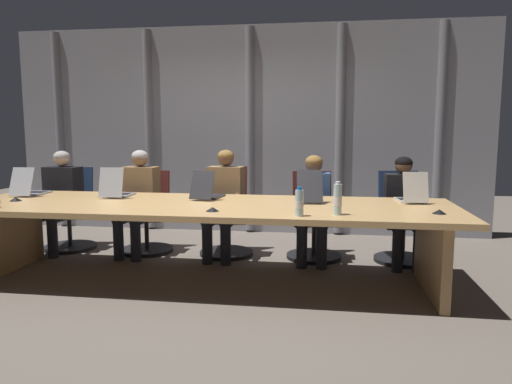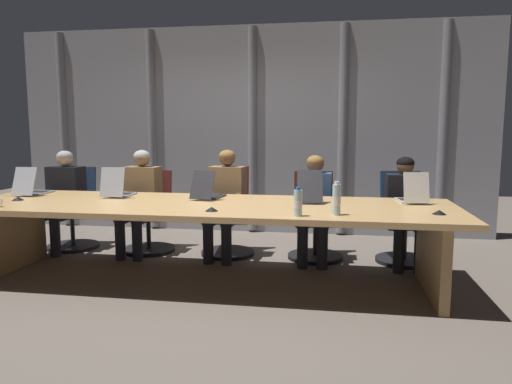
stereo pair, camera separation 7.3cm
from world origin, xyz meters
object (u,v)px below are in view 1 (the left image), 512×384
at_px(office_chair_left_mid, 148,221).
at_px(conference_mic_left_side, 16,199).
at_px(person_left_end, 59,195).
at_px(water_bottle_secondary, 338,200).
at_px(person_right_mid, 313,202).
at_px(water_bottle_primary, 299,203).
at_px(laptop_center, 208,193).
at_px(laptop_left_end, 30,189).
at_px(office_chair_left_end, 71,218).
at_px(conference_mic_right_side, 212,209).
at_px(laptop_right_mid, 309,194).
at_px(person_right_end, 404,204).
at_px(laptop_left_mid, 117,191).
at_px(office_chair_right_end, 402,227).
at_px(office_chair_right_mid, 314,225).
at_px(person_center, 224,198).
at_px(person_left_mid, 138,196).
at_px(laptop_right_end, 411,196).
at_px(office_chair_center, 227,222).
at_px(conference_mic_middle, 439,212).

distance_m(office_chair_left_mid, conference_mic_left_side, 1.47).
bearing_deg(person_left_end, water_bottle_secondary, 72.54).
relative_size(person_right_mid, conference_mic_left_side, 10.29).
bearing_deg(conference_mic_left_side, water_bottle_primary, -8.61).
distance_m(laptop_center, person_right_mid, 1.15).
bearing_deg(laptop_left_end, person_left_end, 0.57).
distance_m(laptop_left_end, laptop_center, 1.87).
bearing_deg(office_chair_left_end, laptop_left_end, -9.71).
height_order(water_bottle_primary, conference_mic_right_side, water_bottle_primary).
distance_m(person_left_end, water_bottle_secondary, 3.38).
bearing_deg(laptop_right_mid, water_bottle_secondary, -166.40).
xyz_separation_m(laptop_center, water_bottle_secondary, (1.24, -0.73, 0.07)).
bearing_deg(person_right_end, laptop_left_mid, -81.60).
relative_size(office_chair_right_end, water_bottle_primary, 4.18).
height_order(office_chair_right_mid, person_center, person_center).
height_order(laptop_left_mid, water_bottle_primary, laptop_left_mid).
bearing_deg(water_bottle_primary, laptop_left_end, 163.89).
xyz_separation_m(laptop_right_mid, person_left_mid, (-1.93, 0.54, -0.13)).
relative_size(laptop_right_end, person_left_mid, 0.33).
bearing_deg(office_chair_center, water_bottle_secondary, 34.40).
bearing_deg(laptop_right_end, person_center, 68.85).
bearing_deg(office_chair_right_mid, office_chair_center, -99.88).
height_order(laptop_right_end, office_chair_center, laptop_right_end).
bearing_deg(conference_mic_middle, person_left_end, 164.38).
height_order(office_chair_center, person_left_end, person_left_end).
distance_m(laptop_left_end, laptop_right_end, 3.80).
bearing_deg(office_chair_right_mid, laptop_right_end, 44.63).
bearing_deg(person_left_mid, office_chair_left_end, -96.63).
bearing_deg(office_chair_left_mid, laptop_left_mid, -6.84).
relative_size(laptop_center, conference_mic_right_side, 4.07).
distance_m(office_chair_left_mid, conference_mic_middle, 3.23).
height_order(office_chair_left_end, person_left_end, person_left_end).
distance_m(person_left_end, person_left_mid, 0.95).
height_order(person_left_end, person_left_mid, person_left_mid).
relative_size(laptop_right_mid, conference_mic_right_side, 4.74).
xyz_separation_m(office_chair_center, office_chair_right_end, (1.92, -0.00, -0.01)).
xyz_separation_m(laptop_center, water_bottle_primary, (0.94, -0.84, 0.05)).
bearing_deg(laptop_left_end, person_right_end, -83.39).
bearing_deg(conference_mic_right_side, office_chair_right_end, 38.94).
height_order(person_right_end, conference_mic_middle, person_right_end).
relative_size(laptop_right_end, water_bottle_primary, 1.71).
height_order(laptop_left_end, person_center, person_center).
bearing_deg(conference_mic_middle, office_chair_right_mid, 129.33).
bearing_deg(laptop_left_end, laptop_left_mid, -91.51).
height_order(office_chair_right_end, conference_mic_middle, office_chair_right_end).
xyz_separation_m(laptop_left_mid, person_left_mid, (-0.01, 0.56, -0.13)).
distance_m(laptop_right_end, office_chair_right_end, 0.79).
distance_m(conference_mic_left_side, conference_mic_right_side, 2.00).
distance_m(laptop_left_end, laptop_right_mid, 2.85).
xyz_separation_m(laptop_left_end, laptop_right_mid, (2.85, 0.02, 0.00)).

